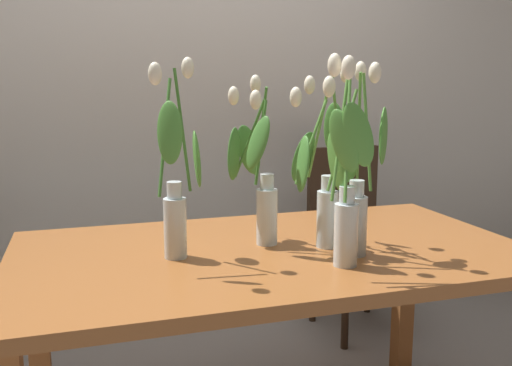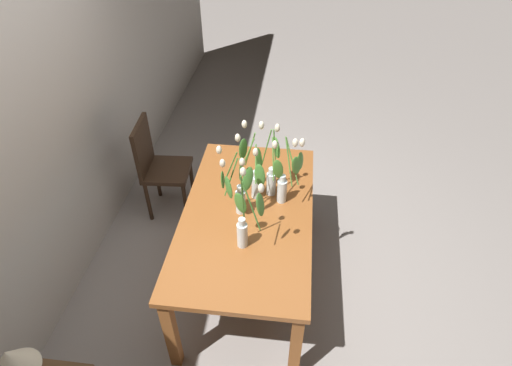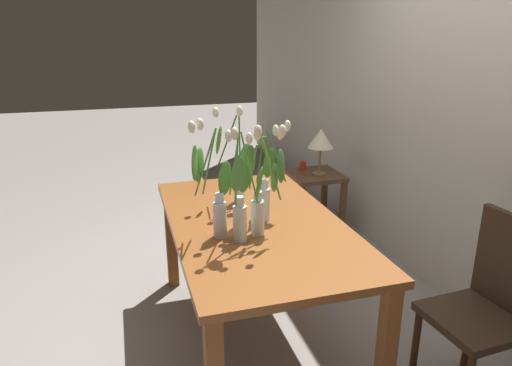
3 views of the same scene
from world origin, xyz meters
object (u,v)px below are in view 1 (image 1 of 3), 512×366
tulip_vase_1 (322,182)px  tulip_vase_4 (347,199)px  dining_table (271,275)px  tulip_vase_2 (356,186)px  tulip_vase_0 (177,196)px  tulip_vase_3 (259,182)px  dining_chair (352,227)px

tulip_vase_1 → tulip_vase_4: size_ratio=0.98×
dining_table → tulip_vase_2: size_ratio=2.76×
dining_table → tulip_vase_1: 0.34m
tulip_vase_2 → tulip_vase_1: bearing=113.2°
tulip_vase_0 → tulip_vase_2: bearing=-12.5°
tulip_vase_1 → tulip_vase_2: tulip_vase_2 is taller
tulip_vase_3 → dining_chair: 1.22m
dining_table → tulip_vase_2: 0.40m
tulip_vase_2 → tulip_vase_4: bearing=-126.8°
tulip_vase_1 → tulip_vase_4: 0.24m
dining_table → tulip_vase_0: 0.41m
tulip_vase_2 → tulip_vase_3: (-0.24, 0.21, -0.01)m
tulip_vase_0 → tulip_vase_3: bearing=18.1°
tulip_vase_1 → dining_chair: 1.18m
dining_chair → tulip_vase_2: bearing=-116.8°
dining_table → dining_chair: 1.19m
tulip_vase_3 → tulip_vase_4: bearing=-65.2°
dining_chair → tulip_vase_4: bearing=-117.9°
dining_chair → tulip_vase_1: bearing=-122.3°
dining_table → tulip_vase_3: tulip_vase_3 is taller
tulip_vase_2 → tulip_vase_3: 0.31m
tulip_vase_0 → tulip_vase_4: (0.43, -0.23, 0.01)m
tulip_vase_1 → tulip_vase_2: bearing=-66.8°
dining_table → tulip_vase_2: tulip_vase_2 is taller
tulip_vase_2 → tulip_vase_4: size_ratio=0.98×
dining_table → tulip_vase_1: tulip_vase_1 is taller
dining_table → tulip_vase_1: bearing=-5.7°
tulip_vase_0 → tulip_vase_2: (0.52, -0.11, 0.02)m
tulip_vase_3 → dining_chair: (0.77, 0.85, -0.42)m
dining_table → tulip_vase_3: 0.30m
tulip_vase_4 → tulip_vase_2: bearing=53.2°
dining_table → tulip_vase_4: (0.13, -0.26, 0.29)m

